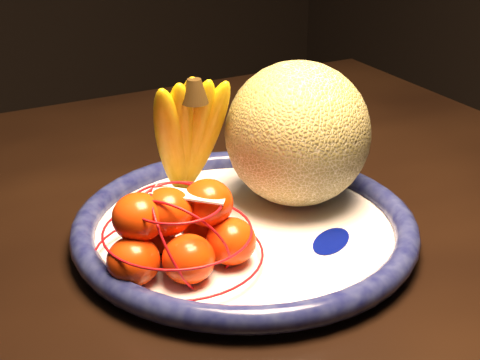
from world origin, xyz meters
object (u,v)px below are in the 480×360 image
cantaloupe (298,134)px  fruit_bowl (245,228)px  dining_table (52,297)px  mandarin_bag (178,232)px  banana_bunch (187,134)px

cantaloupe → fruit_bowl: bearing=-161.5°
fruit_bowl → cantaloupe: cantaloupe is taller
dining_table → cantaloupe: cantaloupe is taller
mandarin_bag → banana_bunch: bearing=58.0°
dining_table → cantaloupe: bearing=-14.3°
dining_table → fruit_bowl: (0.19, -0.12, 0.09)m
fruit_bowl → mandarin_bag: 0.11m
cantaloupe → mandarin_bag: cantaloupe is taller
fruit_bowl → cantaloupe: size_ratio=2.27×
mandarin_bag → fruit_bowl: bearing=16.6°
dining_table → fruit_bowl: bearing=-28.8°
fruit_bowl → cantaloupe: (0.09, 0.03, 0.08)m
dining_table → banana_bunch: bearing=-7.6°
fruit_bowl → cantaloupe: 0.13m
fruit_bowl → banana_bunch: bearing=105.1°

